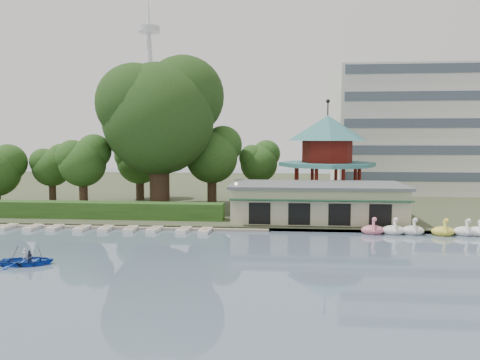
# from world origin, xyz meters

# --- Properties ---
(ground_plane) EXTENTS (220.00, 220.00, 0.00)m
(ground_plane) POSITION_xyz_m (0.00, 0.00, 0.00)
(ground_plane) COLOR slate
(ground_plane) RESTS_ON ground
(shore) EXTENTS (220.00, 70.00, 0.40)m
(shore) POSITION_xyz_m (0.00, 52.00, 0.20)
(shore) COLOR #424930
(shore) RESTS_ON ground
(embankment) EXTENTS (220.00, 0.60, 0.30)m
(embankment) POSITION_xyz_m (0.00, 17.30, 0.15)
(embankment) COLOR gray
(embankment) RESTS_ON ground
(dock) EXTENTS (34.00, 1.60, 0.24)m
(dock) POSITION_xyz_m (-12.00, 17.20, 0.12)
(dock) COLOR gray
(dock) RESTS_ON ground
(boathouse) EXTENTS (18.60, 9.39, 3.90)m
(boathouse) POSITION_xyz_m (10.00, 21.97, 2.37)
(boathouse) COLOR #BFB793
(boathouse) RESTS_ON shore
(pavilion) EXTENTS (12.40, 12.40, 13.50)m
(pavilion) POSITION_xyz_m (12.00, 32.00, 7.48)
(pavilion) COLOR #BFB793
(pavilion) RESTS_ON shore
(office_building) EXTENTS (38.00, 18.00, 20.00)m
(office_building) POSITION_xyz_m (32.67, 49.00, 9.73)
(office_building) COLOR silver
(office_building) RESTS_ON shore
(broadcast_tower) EXTENTS (8.00, 8.00, 96.00)m
(broadcast_tower) POSITION_xyz_m (-42.00, 140.00, 33.98)
(broadcast_tower) COLOR silver
(broadcast_tower) RESTS_ON ground
(hedge) EXTENTS (30.00, 2.00, 1.80)m
(hedge) POSITION_xyz_m (-15.00, 20.50, 1.30)
(hedge) COLOR #2A511B
(hedge) RESTS_ON shore
(lamp_post) EXTENTS (0.36, 0.36, 4.28)m
(lamp_post) POSITION_xyz_m (1.50, 19.00, 3.34)
(lamp_post) COLOR black
(lamp_post) RESTS_ON shore
(big_tree) EXTENTS (15.12, 14.08, 19.21)m
(big_tree) POSITION_xyz_m (-8.81, 28.22, 12.52)
(big_tree) COLOR #3A281C
(big_tree) RESTS_ON shore
(small_trees) EXTENTS (39.27, 16.18, 10.45)m
(small_trees) POSITION_xyz_m (-13.92, 31.35, 6.31)
(small_trees) COLOR #3A281C
(small_trees) RESTS_ON shore
(swan_boats) EXTENTS (11.97, 1.98, 1.92)m
(swan_boats) POSITION_xyz_m (20.15, 16.66, 0.40)
(swan_boats) COLOR pink
(swan_boats) RESTS_ON ground
(moored_rowboats) EXTENTS (26.88, 2.66, 0.36)m
(moored_rowboats) POSITION_xyz_m (-13.96, 15.84, 0.18)
(moored_rowboats) COLOR silver
(moored_rowboats) RESTS_ON ground
(rowboat_with_passengers) EXTENTS (5.92, 4.73, 2.01)m
(rowboat_with_passengers) POSITION_xyz_m (-12.33, 3.12, 0.55)
(rowboat_with_passengers) COLOR #1946B2
(rowboat_with_passengers) RESTS_ON ground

